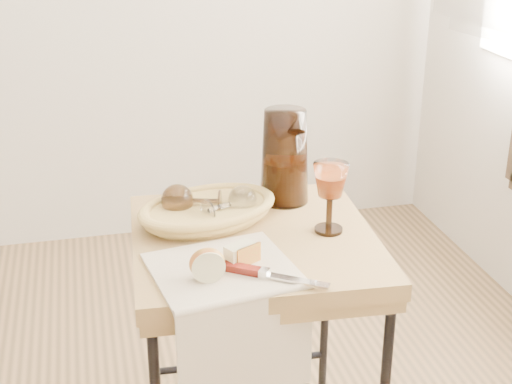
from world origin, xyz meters
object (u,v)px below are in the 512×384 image
object	(u,v)px
side_table	(254,362)
goblet_lying_a	(195,201)
wine_goblet	(330,198)
table_knife	(268,273)
tea_towel	(223,270)
bread_basket	(208,213)
goblet_lying_b	(228,205)
pitcher	(285,156)
apple_half	(207,263)

from	to	relation	value
side_table	goblet_lying_a	xyz separation A→B (m)	(-0.12, 0.12, 0.42)
wine_goblet	table_knife	size ratio (longest dim) A/B	0.72
tea_towel	goblet_lying_a	bearing A→B (deg)	84.31
side_table	table_knife	distance (m)	0.44
tea_towel	table_knife	world-z (taller)	table_knife
bread_basket	goblet_lying_b	size ratio (longest dim) A/B	2.68
tea_towel	pitcher	size ratio (longest dim) A/B	1.04
goblet_lying_a	wine_goblet	world-z (taller)	wine_goblet
goblet_lying_b	side_table	bearing A→B (deg)	-86.52
goblet_lying_b	apple_half	world-z (taller)	goblet_lying_b
bread_basket	goblet_lying_a	distance (m)	0.04
bread_basket	apple_half	world-z (taller)	apple_half
side_table	table_knife	xyz separation A→B (m)	(-0.02, -0.21, 0.38)
goblet_lying_b	bread_basket	bearing A→B (deg)	132.88
table_knife	tea_towel	bearing A→B (deg)	179.16
wine_goblet	apple_half	world-z (taller)	wine_goblet
pitcher	goblet_lying_a	bearing A→B (deg)	-143.52
tea_towel	table_knife	size ratio (longest dim) A/B	1.23
goblet_lying_a	side_table	bearing A→B (deg)	152.48
apple_half	bread_basket	bearing A→B (deg)	80.06
tea_towel	bread_basket	size ratio (longest dim) A/B	0.94
apple_half	pitcher	bearing A→B (deg)	54.39
goblet_lying_a	goblet_lying_b	world-z (taller)	goblet_lying_a
bread_basket	goblet_lying_b	world-z (taller)	goblet_lying_b
bread_basket	table_knife	bearing A→B (deg)	-94.79
goblet_lying_b	wine_goblet	world-z (taller)	wine_goblet
goblet_lying_a	table_knife	xyz separation A→B (m)	(0.10, -0.33, -0.04)
side_table	bread_basket	size ratio (longest dim) A/B	2.31
goblet_lying_a	goblet_lying_b	xyz separation A→B (m)	(0.07, -0.03, -0.00)
side_table	wine_goblet	world-z (taller)	wine_goblet
side_table	wine_goblet	size ratio (longest dim) A/B	4.16
side_table	pitcher	distance (m)	0.54
tea_towel	pitcher	distance (m)	0.43
goblet_lying_a	apple_half	distance (m)	0.30
apple_half	goblet_lying_b	bearing A→B (deg)	70.23
goblet_lying_b	goblet_lying_a	bearing A→B (deg)	131.05
goblet_lying_b	wine_goblet	bearing A→B (deg)	-50.06
side_table	bread_basket	xyz separation A→B (m)	(-0.09, 0.10, 0.39)
pitcher	apple_half	distance (m)	0.47
tea_towel	table_knife	distance (m)	0.11
side_table	goblet_lying_a	bearing A→B (deg)	136.02
bread_basket	goblet_lying_b	distance (m)	0.06
pitcher	bread_basket	bearing A→B (deg)	-138.35
table_knife	goblet_lying_b	bearing A→B (deg)	129.28
bread_basket	table_knife	xyz separation A→B (m)	(0.07, -0.32, -0.01)
side_table	goblet_lying_a	world-z (taller)	goblet_lying_a
bread_basket	goblet_lying_a	bearing A→B (deg)	135.75
pitcher	table_knife	distance (m)	0.44
pitcher	wine_goblet	size ratio (longest dim) A/B	1.63
side_table	apple_half	xyz separation A→B (m)	(-0.15, -0.19, 0.41)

